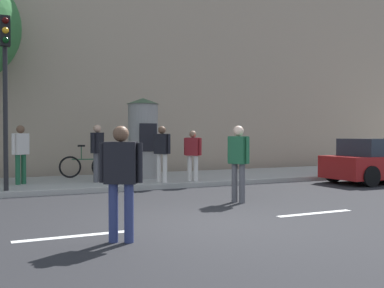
{
  "coord_description": "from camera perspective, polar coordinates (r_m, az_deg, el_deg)",
  "views": [
    {
      "loc": [
        -3.73,
        -7.13,
        1.6
      ],
      "look_at": [
        0.6,
        2.0,
        1.38
      ],
      "focal_mm": 42.3,
      "sensor_mm": 36.0,
      "label": 1
    }
  ],
  "objects": [
    {
      "name": "building_backdrop",
      "position": [
        19.79,
        -14.42,
        11.3
      ],
      "size": [
        36.0,
        5.0,
        10.13
      ],
      "primitive_type": "cube",
      "color": "tan",
      "rests_on": "ground_plane"
    },
    {
      "name": "parked_car_red",
      "position": [
        16.26,
        22.92,
        -2.03
      ],
      "size": [
        4.13,
        1.88,
        1.45
      ],
      "color": "maroon",
      "rests_on": "ground_plane"
    },
    {
      "name": "pedestrian_with_backpack",
      "position": [
        13.92,
        -20.8,
        -0.66
      ],
      "size": [
        0.49,
        0.47,
        1.7
      ],
      "color": "#1E5938",
      "rests_on": "sidewalk_curb"
    },
    {
      "name": "pedestrian_near_pole",
      "position": [
        13.61,
        -3.81,
        -0.67
      ],
      "size": [
        0.43,
        0.55,
        1.69
      ],
      "color": "silver",
      "rests_on": "sidewalk_curb"
    },
    {
      "name": "bicycle_leaning",
      "position": [
        15.48,
        -13.18,
        -2.71
      ],
      "size": [
        1.74,
        0.44,
        1.09
      ],
      "color": "black",
      "rests_on": "sidewalk_curb"
    },
    {
      "name": "sidewalk_curb",
      "position": [
        14.69,
        -10.59,
        -4.72
      ],
      "size": [
        36.0,
        4.0,
        0.15
      ],
      "primitive_type": "cube",
      "color": "#9E9B93",
      "rests_on": "ground_plane"
    },
    {
      "name": "pedestrian_in_red_top",
      "position": [
        10.58,
        5.86,
        -1.66
      ],
      "size": [
        0.39,
        0.56,
        1.8
      ],
      "color": "#4C4C51",
      "rests_on": "ground_plane"
    },
    {
      "name": "ground_plane",
      "position": [
        8.2,
        2.21,
        -9.99
      ],
      "size": [
        80.0,
        80.0,
        0.0
      ],
      "primitive_type": "plane",
      "color": "#232326"
    },
    {
      "name": "pedestrian_tallest",
      "position": [
        13.97,
        -11.85,
        -0.53
      ],
      "size": [
        0.46,
        0.48,
        1.73
      ],
      "color": "#4C4C51",
      "rests_on": "sidewalk_curb"
    },
    {
      "name": "pedestrian_in_dark_shirt",
      "position": [
        6.73,
        -8.94,
        -3.69
      ],
      "size": [
        0.58,
        0.44,
        1.72
      ],
      "color": "navy",
      "rests_on": "ground_plane"
    },
    {
      "name": "traffic_light",
      "position": [
        12.48,
        -22.47,
        8.11
      ],
      "size": [
        0.24,
        0.45,
        4.41
      ],
      "color": "black",
      "rests_on": "sidewalk_curb"
    },
    {
      "name": "pedestrian_in_light_jacket",
      "position": [
        13.97,
        0.14,
        -0.92
      ],
      "size": [
        0.51,
        0.51,
        1.56
      ],
      "color": "silver",
      "rests_on": "sidewalk_curb"
    },
    {
      "name": "poster_column",
      "position": [
        15.01,
        -6.19,
        0.83
      ],
      "size": [
        1.08,
        1.08,
        2.64
      ],
      "color": "gray",
      "rests_on": "sidewalk_curb"
    },
    {
      "name": "lane_markings",
      "position": [
        8.2,
        2.21,
        -9.96
      ],
      "size": [
        25.8,
        0.16,
        0.01
      ],
      "color": "silver",
      "rests_on": "ground_plane"
    }
  ]
}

